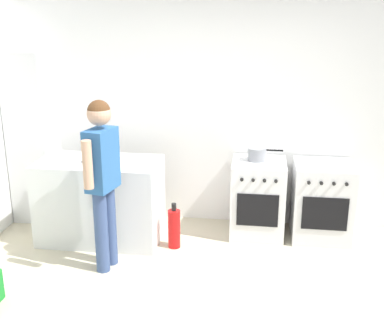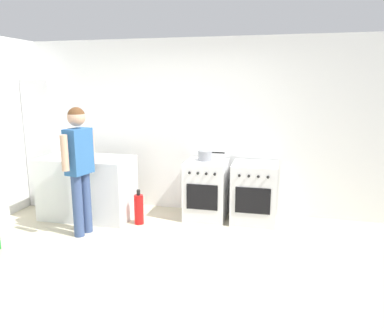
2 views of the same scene
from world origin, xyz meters
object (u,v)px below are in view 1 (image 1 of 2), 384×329
at_px(pot, 257,154).
at_px(knife_paring, 94,161).
at_px(oven_left, 258,198).
at_px(oven_right, 322,201).
at_px(knife_carving, 112,159).
at_px(fire_extinguisher, 174,228).
at_px(knife_bread, 78,161).
at_px(person, 102,171).
at_px(larder_cabinet, 33,138).
at_px(knife_utility, 101,158).

xyz_separation_m(pot, knife_paring, (-1.71, -0.46, -0.02)).
relative_size(oven_left, oven_right, 1.00).
bearing_deg(oven_left, knife_carving, -169.12).
bearing_deg(oven_left, fire_extinguisher, -151.22).
relative_size(oven_right, pot, 2.21).
bearing_deg(knife_bread, knife_carving, 21.45).
distance_m(oven_right, knife_bread, 2.68).
bearing_deg(oven_right, person, -155.31).
relative_size(oven_left, person, 0.51).
bearing_deg(oven_right, knife_bread, -170.53).
relative_size(oven_left, larder_cabinet, 0.42).
bearing_deg(knife_bread, larder_cabinet, 144.19).
height_order(oven_left, pot, pot).
height_order(oven_left, larder_cabinet, larder_cabinet).
distance_m(oven_left, knife_utility, 1.79).
height_order(fire_extinguisher, larder_cabinet, larder_cabinet).
xyz_separation_m(oven_left, person, (-1.45, -0.99, 0.57)).
relative_size(knife_bread, knife_carving, 1.21).
xyz_separation_m(oven_left, fire_extinguisher, (-0.87, -0.48, -0.21)).
xyz_separation_m(pot, person, (-1.42, -1.04, 0.07)).
distance_m(knife_utility, larder_cabinet, 1.02).
distance_m(pot, knife_paring, 1.77).
relative_size(knife_utility, fire_extinguisher, 0.50).
distance_m(knife_utility, fire_extinguisher, 1.10).
height_order(knife_utility, knife_paring, same).
xyz_separation_m(knife_utility, knife_paring, (-0.03, -0.15, 0.00)).
distance_m(fire_extinguisher, larder_cabinet, 2.03).
height_order(oven_left, knife_bread, knife_bread).
bearing_deg(fire_extinguisher, person, -138.74).
bearing_deg(oven_left, knife_utility, -171.27).
bearing_deg(larder_cabinet, fire_extinguisher, -18.05).
bearing_deg(oven_left, knife_paring, -166.64).
xyz_separation_m(knife_carving, person, (0.12, -0.69, 0.09)).
relative_size(oven_right, knife_utility, 3.38).
xyz_separation_m(pot, knife_utility, (-1.68, -0.31, -0.02)).
xyz_separation_m(oven_right, fire_extinguisher, (-1.57, -0.48, -0.21)).
distance_m(knife_paring, knife_bread, 0.17).
bearing_deg(knife_utility, person, -70.85).
bearing_deg(person, oven_left, 34.25).
relative_size(person, larder_cabinet, 0.83).
bearing_deg(knife_utility, knife_bread, -139.65).
relative_size(knife_carving, fire_extinguisher, 0.58).
xyz_separation_m(oven_right, pot, (-0.72, 0.05, 0.50)).
relative_size(pot, knife_paring, 1.82).
xyz_separation_m(knife_bread, knife_carving, (0.34, 0.13, 0.00)).
relative_size(fire_extinguisher, larder_cabinet, 0.25).
distance_m(knife_paring, fire_extinguisher, 1.11).
xyz_separation_m(oven_right, person, (-2.15, -0.99, 0.57)).
relative_size(knife_utility, person, 0.15).
distance_m(pot, knife_utility, 1.70).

